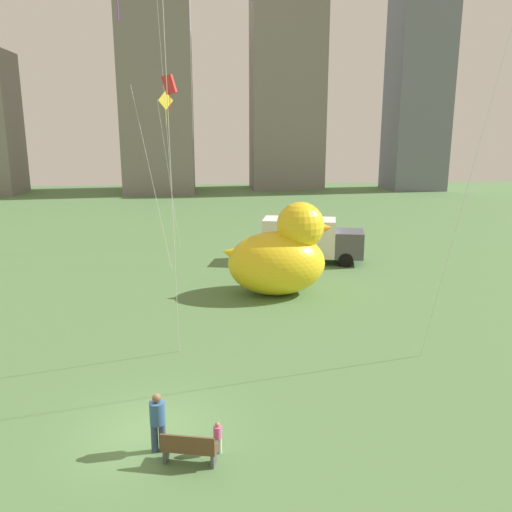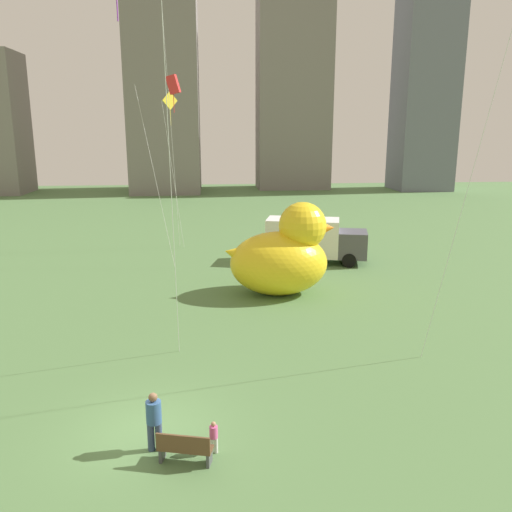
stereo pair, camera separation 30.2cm
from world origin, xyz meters
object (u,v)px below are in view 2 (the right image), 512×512
at_px(box_truck, 314,240).
at_px(kite_red, 173,86).
at_px(kite_yellow, 170,107).
at_px(park_bench, 185,448).
at_px(giant_inflatable_duck, 283,256).
at_px(person_child, 214,436).
at_px(person_adult, 154,419).

height_order(box_truck, kite_red, kite_red).
bearing_deg(kite_yellow, park_bench, -85.93).
bearing_deg(giant_inflatable_duck, box_truck, 66.04).
relative_size(park_bench, person_child, 1.62).
distance_m(giant_inflatable_duck, kite_yellow, 15.94).
distance_m(person_child, kite_red, 24.57).
relative_size(giant_inflatable_duck, box_truck, 0.86).
distance_m(park_bench, kite_yellow, 28.36).
distance_m(person_adult, person_child, 1.67).
distance_m(giant_inflatable_duck, box_truck, 7.30).
bearing_deg(person_adult, box_truck, 67.79).
relative_size(person_child, kite_red, 0.08).
xyz_separation_m(person_adult, giant_inflatable_duck, (5.35, 13.70, 1.14)).
height_order(park_bench, kite_yellow, kite_yellow).
relative_size(person_child, giant_inflatable_duck, 0.16).
xyz_separation_m(person_adult, box_truck, (8.31, 20.34, 0.51)).
bearing_deg(box_truck, person_adult, -112.21).
bearing_deg(person_child, person_adult, 170.52).
distance_m(person_adult, box_truck, 21.98).
relative_size(person_adult, kite_red, 0.14).
bearing_deg(person_child, kite_yellow, 95.79).
bearing_deg(kite_red, person_child, -84.43).
relative_size(person_adult, kite_yellow, 0.15).
height_order(person_child, box_truck, box_truck).
xyz_separation_m(person_adult, kite_red, (-0.55, 21.77, 10.22)).
bearing_deg(kite_red, kite_yellow, 96.99).
xyz_separation_m(park_bench, box_truck, (7.47, 21.03, 0.99)).
bearing_deg(giant_inflatable_duck, person_child, -105.06).
bearing_deg(person_adult, park_bench, -39.60).
relative_size(person_adult, box_truck, 0.25).
relative_size(park_bench, kite_red, 0.13).
relative_size(person_child, kite_yellow, 0.08).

